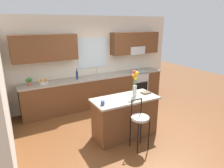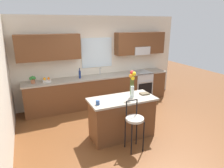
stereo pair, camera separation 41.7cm
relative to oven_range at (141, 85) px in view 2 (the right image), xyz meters
The scene contains 14 objects.
ground_plane 2.26m from the oven_range, 130.78° to the right, with size 14.00×14.00×0.00m, color brown.
wall_left 4.33m from the oven_range, 161.05° to the right, with size 0.12×4.60×2.70m, color beige.
back_wall_assembly 1.79m from the oven_range, 167.67° to the left, with size 5.60×0.50×2.70m.
counter_run 1.44m from the oven_range, behind, with size 4.56×0.64×0.92m.
sink_faucet 1.53m from the oven_range, behind, with size 0.02×0.13×0.23m.
oven_range is the anchor object (origin of this frame).
kitchen_island 2.57m from the oven_range, 130.84° to the right, with size 1.46×0.68×0.92m.
bar_stool_near 3.02m from the oven_range, 123.93° to the right, with size 0.36×0.36×1.04m.
flower_vase 2.59m from the oven_range, 126.43° to the right, with size 0.16×0.13×0.60m.
mug_ceramic 3.12m from the oven_range, 137.98° to the right, with size 0.08×0.08×0.09m, color #33518C.
cookbook 2.26m from the oven_range, 119.79° to the right, with size 0.20×0.15×0.03m, color brown.
fruit_bowl_oranges 3.08m from the oven_range, behind, with size 0.24×0.24×0.13m.
bottle_olive_oil 2.17m from the oven_range, behind, with size 0.06×0.06×0.31m.
potted_plant_small 3.45m from the oven_range, behind, with size 0.17×0.11×0.21m.
Camera 2 is at (-2.06, -3.88, 2.49)m, focal length 31.93 mm.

